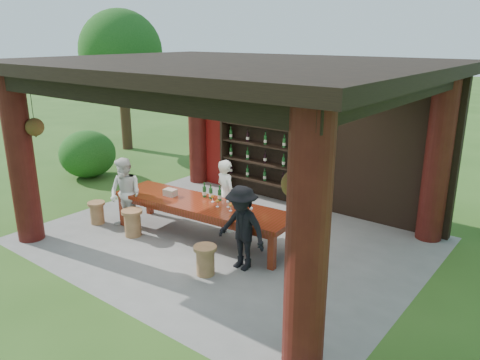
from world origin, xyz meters
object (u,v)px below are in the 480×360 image
Objects in this scene: stool_far_left at (97,212)px; host at (226,195)px; wine_shelf at (265,155)px; stool_near_right at (205,260)px; guest_man at (242,228)px; napkin_basket at (170,192)px; stool_near_left at (133,222)px; guest_woman at (126,194)px; tasting_table at (202,208)px.

host is at bearing 31.09° from stool_far_left.
wine_shelf is 4.88× the size of stool_near_right.
stool_near_right is 0.82m from guest_man.
guest_man is 2.26m from napkin_basket.
stool_near_right is at bearing -7.45° from stool_near_left.
stool_far_left is 3.77m from guest_man.
wine_shelf is at bearing 81.21° from napkin_basket.
stool_far_left is at bearing -167.95° from guest_woman.
host is 2.10m from guest_woman.
stool_near_right is at bearing -45.78° from tasting_table.
stool_near_left is at bearing -103.09° from wine_shelf.
stool_near_left is 1.14× the size of stool_far_left.
stool_near_right is 0.35× the size of guest_man.
napkin_basket is at bearing 170.93° from guest_man.
host is (0.12, 0.61, 0.12)m from tasting_table.
wine_shelf reaches higher than guest_woman.
guest_woman reaches higher than stool_near_right.
wine_shelf is 2.76m from tasting_table.
napkin_basket reaches higher than stool_far_left.
host reaches higher than stool_near_left.
napkin_basket reaches higher than tasting_table.
wine_shelf is 4.58× the size of stool_near_left.
stool_near_left is 0.36× the size of guest_woman.
stool_near_right is at bearing -28.40° from napkin_basket.
wine_shelf is at bearing 61.31° from stool_far_left.
guest_woman is at bearing 169.78° from stool_near_right.
stool_near_right is at bearing -4.18° from stool_far_left.
guest_woman is at bearing 17.34° from stool_far_left.
napkin_basket is (-0.92, -0.70, 0.06)m from host.
wine_shelf reaches higher than stool_near_left.
stool_far_left is 0.92m from guest_woman.
stool_near_right is at bearing 137.34° from host.
stool_far_left is (-3.38, 0.25, -0.02)m from stool_near_right.
stool_far_left is at bearing -153.18° from napkin_basket.
guest_man is at bearing 6.02° from stool_near_left.
stool_near_left reaches higher than stool_near_right.
stool_near_left is 1.98m from host.
wine_shelf reaches higher than stool_near_right.
stool_near_left is 0.37× the size of guest_man.
host is (1.30, 1.42, 0.47)m from stool_near_left.
guest_man is at bearing -61.07° from wine_shelf.
stool_near_right is at bearing -69.22° from wine_shelf.
tasting_table is 2.61× the size of host.
wine_shelf is 1.67× the size of guest_woman.
stool_near_right is 2.73m from guest_woman.
tasting_table is 2.49m from stool_far_left.
wine_shelf is 3.69m from stool_near_left.
stool_near_right is 2.01× the size of napkin_basket.
guest_woman is at bearing 54.33° from host.
host reaches higher than napkin_basket.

